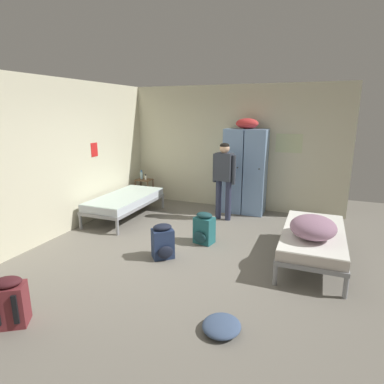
% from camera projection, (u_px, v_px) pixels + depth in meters
% --- Properties ---
extents(ground_plane, '(8.91, 8.91, 0.00)m').
position_uv_depth(ground_plane, '(186.00, 253.00, 5.18)').
color(ground_plane, slate).
extents(room_backdrop, '(4.99, 5.63, 2.79)m').
position_uv_depth(room_backdrop, '(152.00, 153.00, 6.50)').
color(room_backdrop, beige).
rests_on(room_backdrop, ground_plane).
extents(locker_bank, '(0.90, 0.55, 2.07)m').
position_uv_depth(locker_bank, '(245.00, 170.00, 7.06)').
color(locker_bank, '#7A9ECC').
rests_on(locker_bank, ground_plane).
extents(shelf_unit, '(0.38, 0.30, 0.57)m').
position_uv_depth(shelf_unit, '(144.00, 188.00, 8.03)').
color(shelf_unit, brown).
rests_on(shelf_unit, ground_plane).
extents(bed_left_rear, '(0.90, 1.90, 0.49)m').
position_uv_depth(bed_left_rear, '(125.00, 200.00, 6.82)').
color(bed_left_rear, gray).
rests_on(bed_left_rear, ground_plane).
extents(bed_right, '(0.90, 1.90, 0.49)m').
position_uv_depth(bed_right, '(313.00, 237.00, 4.82)').
color(bed_right, gray).
rests_on(bed_right, ground_plane).
extents(bedding_heap, '(0.63, 0.74, 0.31)m').
position_uv_depth(bedding_heap, '(313.00, 227.00, 4.50)').
color(bedding_heap, gray).
rests_on(bedding_heap, bed_right).
extents(person_traveler, '(0.50, 0.25, 1.60)m').
position_uv_depth(person_traveler, '(224.00, 174.00, 6.58)').
color(person_traveler, '#2D334C').
rests_on(person_traveler, ground_plane).
extents(water_bottle, '(0.07, 0.07, 0.22)m').
position_uv_depth(water_bottle, '(142.00, 175.00, 8.00)').
color(water_bottle, '#B2DBEA').
rests_on(water_bottle, shelf_unit).
extents(lotion_bottle, '(0.05, 0.05, 0.14)m').
position_uv_depth(lotion_bottle, '(146.00, 177.00, 7.90)').
color(lotion_bottle, white).
rests_on(lotion_bottle, shelf_unit).
extents(backpack_maroon, '(0.40, 0.41, 0.55)m').
position_uv_depth(backpack_maroon, '(11.00, 302.00, 3.40)').
color(backpack_maroon, maroon).
rests_on(backpack_maroon, ground_plane).
extents(backpack_teal, '(0.36, 0.38, 0.55)m').
position_uv_depth(backpack_teal, '(204.00, 229.00, 5.52)').
color(backpack_teal, '#23666B').
rests_on(backpack_teal, ground_plane).
extents(backpack_navy, '(0.41, 0.42, 0.55)m').
position_uv_depth(backpack_navy, '(163.00, 242.00, 4.96)').
color(backpack_navy, navy).
rests_on(backpack_navy, ground_plane).
extents(clothes_pile_denim, '(0.40, 0.43, 0.12)m').
position_uv_depth(clothes_pile_denim, '(222.00, 326.00, 3.34)').
color(clothes_pile_denim, '#42567A').
rests_on(clothes_pile_denim, ground_plane).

